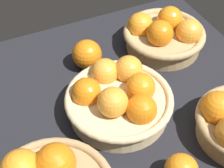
# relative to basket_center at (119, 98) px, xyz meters

# --- Properties ---
(market_tray) EXTENTS (0.84, 0.72, 0.03)m
(market_tray) POSITION_rel_basket_center_xyz_m (0.01, -0.02, -0.06)
(market_tray) COLOR black
(market_tray) RESTS_ON ground
(basket_center) EXTENTS (0.25, 0.25, 0.11)m
(basket_center) POSITION_rel_basket_center_xyz_m (0.00, 0.00, 0.00)
(basket_center) COLOR #D3BC8C
(basket_center) RESTS_ON market_tray
(basket_near_left) EXTENTS (0.23, 0.23, 0.11)m
(basket_near_left) POSITION_rel_basket_center_xyz_m (-0.22, -0.16, 0.00)
(basket_near_left) COLOR tan
(basket_near_left) RESTS_ON market_tray
(loose_orange_back_gap) EXTENTS (0.08, 0.08, 0.08)m
(loose_orange_back_gap) POSITION_rel_basket_center_xyz_m (0.00, -0.18, -0.00)
(loose_orange_back_gap) COLOR orange
(loose_orange_back_gap) RESTS_ON market_tray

